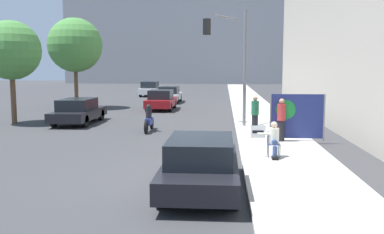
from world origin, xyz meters
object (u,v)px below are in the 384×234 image
object	(u,v)px
car_on_road_midblock	(161,100)
car_on_road_distant	(169,94)
seated_protester	(273,138)
car_on_road_far_lane	(150,89)
street_tree_near_curb	(11,51)
protest_banner	(297,116)
car_on_road_nearest	(78,111)
traffic_light_pole	(230,49)
pedestrian_behind	(255,114)
parked_car_curbside	(201,164)
motorcycle_on_road	(149,120)
street_tree_midblock	(75,45)
jogger_on_sidewalk	(281,119)

from	to	relation	value
car_on_road_midblock	car_on_road_distant	xyz separation A→B (m)	(-0.21, 6.34, -0.02)
seated_protester	car_on_road_far_lane	size ratio (longest dim) A/B	0.26
street_tree_near_curb	protest_banner	bearing A→B (deg)	-19.56
car_on_road_nearest	street_tree_near_curb	distance (m)	4.82
traffic_light_pole	street_tree_near_curb	bearing A→B (deg)	178.28
pedestrian_behind	seated_protester	bearing A→B (deg)	-24.05
car_on_road_distant	street_tree_near_curb	world-z (taller)	street_tree_near_curb
traffic_light_pole	street_tree_near_curb	size ratio (longest dim) A/B	1.04
parked_car_curbside	car_on_road_distant	xyz separation A→B (m)	(-4.12, 26.07, 0.01)
seated_protester	car_on_road_midblock	world-z (taller)	car_on_road_midblock
parked_car_curbside	motorcycle_on_road	world-z (taller)	parked_car_curbside
pedestrian_behind	street_tree_near_curb	world-z (taller)	street_tree_near_curb
pedestrian_behind	car_on_road_midblock	world-z (taller)	pedestrian_behind
car_on_road_far_lane	street_tree_midblock	distance (m)	14.34
parked_car_curbside	street_tree_midblock	xyz separation A→B (m)	(-10.39, 20.55, 3.96)
car_on_road_distant	motorcycle_on_road	world-z (taller)	car_on_road_distant
traffic_light_pole	car_on_road_distant	world-z (taller)	traffic_light_pole
protest_banner	car_on_road_nearest	size ratio (longest dim) A/B	0.47
seated_protester	protest_banner	bearing A→B (deg)	77.03
parked_car_curbside	car_on_road_distant	world-z (taller)	car_on_road_distant
seated_protester	parked_car_curbside	bearing A→B (deg)	-112.97
seated_protester	street_tree_near_curb	distance (m)	15.86
pedestrian_behind	parked_car_curbside	size ratio (longest dim) A/B	0.37
car_on_road_far_lane	street_tree_near_curb	size ratio (longest dim) A/B	0.80
street_tree_near_curb	car_on_road_distant	bearing A→B (deg)	64.41
protest_banner	car_on_road_nearest	xyz separation A→B (m)	(-10.84, 5.29, -0.43)
protest_banner	car_on_road_midblock	distance (m)	14.88
seated_protester	car_on_road_distant	xyz separation A→B (m)	(-6.33, 22.49, -0.05)
jogger_on_sidewalk	traffic_light_pole	world-z (taller)	traffic_light_pole
street_tree_midblock	seated_protester	bearing A→B (deg)	-53.42
seated_protester	car_on_road_nearest	xyz separation A→B (m)	(-9.55, 8.55, -0.06)
car_on_road_distant	pedestrian_behind	bearing A→B (deg)	-70.46
traffic_light_pole	street_tree_midblock	distance (m)	14.41
seated_protester	motorcycle_on_road	size ratio (longest dim) A/B	0.55
jogger_on_sidewalk	parked_car_curbside	world-z (taller)	jogger_on_sidewalk
protest_banner	traffic_light_pole	world-z (taller)	traffic_light_pole
motorcycle_on_road	street_tree_midblock	bearing A→B (deg)	124.10
pedestrian_behind	street_tree_near_curb	size ratio (longest dim) A/B	0.30
jogger_on_sidewalk	traffic_light_pole	bearing A→B (deg)	-65.85
seated_protester	parked_car_curbside	world-z (taller)	parked_car_curbside
car_on_road_far_lane	motorcycle_on_road	xyz separation A→B (m)	(4.15, -24.31, -0.20)
parked_car_curbside	street_tree_near_curb	size ratio (longest dim) A/B	0.81
jogger_on_sidewalk	traffic_light_pole	xyz separation A→B (m)	(-2.00, 4.89, 2.97)
protest_banner	car_on_road_midblock	world-z (taller)	protest_banner
pedestrian_behind	car_on_road_midblock	distance (m)	12.35
traffic_light_pole	parked_car_curbside	xyz separation A→B (m)	(-0.87, -11.59, -3.28)
car_on_road_nearest	street_tree_midblock	xyz separation A→B (m)	(-3.05, 8.43, 3.96)
car_on_road_midblock	motorcycle_on_road	world-z (taller)	car_on_road_midblock
car_on_road_nearest	street_tree_midblock	bearing A→B (deg)	109.86
motorcycle_on_road	jogger_on_sidewalk	bearing A→B (deg)	-26.70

